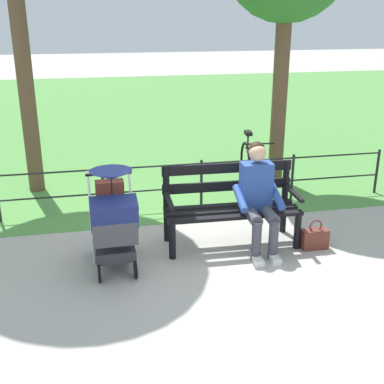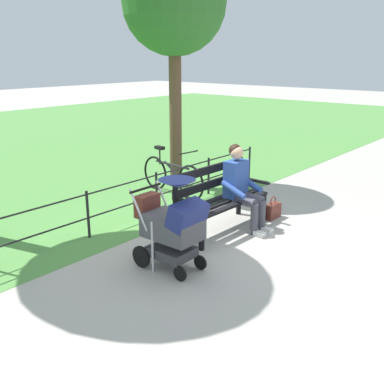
# 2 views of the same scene
# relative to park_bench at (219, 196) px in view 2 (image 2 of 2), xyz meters

# --- Properties ---
(ground_plane) EXTENTS (60.00, 60.00, 0.00)m
(ground_plane) POSITION_rel_park_bench_xyz_m (0.77, 0.12, -0.53)
(ground_plane) COLOR #ADA89E
(park_bench) EXTENTS (1.61, 0.64, 0.96)m
(park_bench) POSITION_rel_park_bench_xyz_m (0.00, 0.00, 0.00)
(park_bench) COLOR black
(park_bench) RESTS_ON ground
(person_on_bench) EXTENTS (0.54, 0.74, 1.28)m
(person_on_bench) POSITION_rel_park_bench_xyz_m (-0.27, 0.22, 0.15)
(person_on_bench) COLOR #42424C
(person_on_bench) RESTS_ON ground
(stroller) EXTENTS (0.52, 0.90, 1.15)m
(stroller) POSITION_rel_park_bench_xyz_m (1.41, 0.37, 0.07)
(stroller) COLOR black
(stroller) RESTS_ON ground
(handbag) EXTENTS (0.32, 0.14, 0.37)m
(handbag) POSITION_rel_park_bench_xyz_m (-0.95, 0.39, -0.40)
(handbag) COLOR brown
(handbag) RESTS_ON ground
(park_fence) EXTENTS (6.99, 0.04, 0.70)m
(park_fence) POSITION_rel_park_bench_xyz_m (0.77, -1.22, -0.11)
(park_fence) COLOR black
(park_fence) RESTS_ON ground
(tree_near_bench) EXTENTS (1.92, 1.92, 4.41)m
(tree_near_bench) POSITION_rel_park_bench_xyz_m (-1.39, -2.11, 2.88)
(tree_near_bench) COLOR brown
(tree_near_bench) RESTS_ON ground
(bicycle) EXTENTS (0.44, 1.66, 0.89)m
(bicycle) POSITION_rel_park_bench_xyz_m (-0.84, -1.72, -0.16)
(bicycle) COLOR black
(bicycle) RESTS_ON ground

